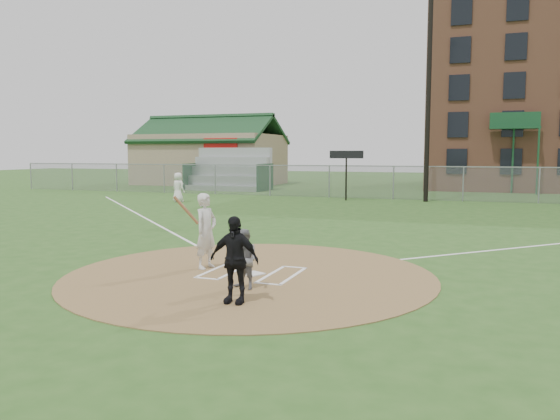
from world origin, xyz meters
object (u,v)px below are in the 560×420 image
(home_plate, at_px, (253,274))
(batter_at_plate, at_px, (206,231))
(catcher, at_px, (245,259))
(ondeck_player, at_px, (178,187))
(umpire, at_px, (234,260))

(home_plate, relative_size, batter_at_plate, 0.22)
(catcher, relative_size, batter_at_plate, 0.68)
(batter_at_plate, bearing_deg, catcher, -42.47)
(batter_at_plate, bearing_deg, ondeck_player, 122.61)
(ondeck_player, bearing_deg, batter_at_plate, 138.61)
(ondeck_player, bearing_deg, catcher, 140.22)
(umpire, relative_size, batter_at_plate, 0.90)
(catcher, bearing_deg, ondeck_player, 144.96)
(catcher, height_order, umpire, umpire)
(home_plate, xyz_separation_m, ondeck_player, (-11.36, 15.91, 0.81))
(home_plate, distance_m, umpire, 2.51)
(home_plate, bearing_deg, ondeck_player, 125.51)
(ondeck_player, relative_size, batter_at_plate, 0.93)
(ondeck_player, xyz_separation_m, batter_at_plate, (10.03, -15.67, 0.09))
(umpire, height_order, batter_at_plate, batter_at_plate)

